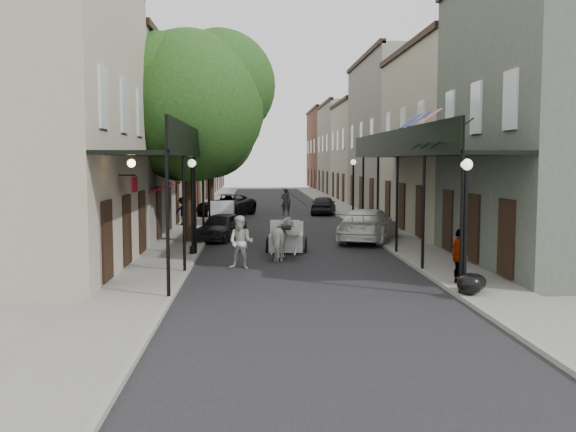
{
  "coord_description": "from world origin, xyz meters",
  "views": [
    {
      "loc": [
        -1.68,
        -19.19,
        3.79
      ],
      "look_at": [
        -0.36,
        5.86,
        1.6
      ],
      "focal_mm": 40.0,
      "sensor_mm": 36.0,
      "label": 1
    }
  ],
  "objects": [
    {
      "name": "building_row_left",
      "position": [
        -8.6,
        30.0,
        5.25
      ],
      "size": [
        5.0,
        80.0,
        10.5
      ],
      "primitive_type": "cube",
      "color": "#AAA088",
      "rests_on": "ground"
    },
    {
      "name": "sidewalk_left",
      "position": [
        -5.0,
        20.0,
        0.06
      ],
      "size": [
        2.2,
        90.0,
        0.12
      ],
      "primitive_type": "cube",
      "color": "gray",
      "rests_on": "ground"
    },
    {
      "name": "gallery_left",
      "position": [
        -4.79,
        6.98,
        4.05
      ],
      "size": [
        2.2,
        18.05,
        4.88
      ],
      "color": "black",
      "rests_on": "sidewalk_left"
    },
    {
      "name": "pedestrian_walking",
      "position": [
        -2.15,
        3.01,
        0.93
      ],
      "size": [
        1.09,
        0.96,
        1.87
      ],
      "primitive_type": "imported",
      "rotation": [
        0.0,
        0.0,
        -0.33
      ],
      "color": "beige",
      "rests_on": "ground"
    },
    {
      "name": "trash_bags",
      "position": [
        4.32,
        -2.03,
        0.4
      ],
      "size": [
        0.96,
        1.11,
        0.6
      ],
      "color": "black",
      "rests_on": "sidewalk_right"
    },
    {
      "name": "tree_far",
      "position": [
        -4.25,
        24.18,
        5.84
      ],
      "size": [
        6.45,
        6.0,
        8.61
      ],
      "color": "#382619",
      "rests_on": "sidewalk_left"
    },
    {
      "name": "gallery_right",
      "position": [
        4.79,
        6.98,
        4.05
      ],
      "size": [
        2.2,
        18.05,
        4.88
      ],
      "color": "black",
      "rests_on": "sidewalk_right"
    },
    {
      "name": "pedestrian_sidewalk_left",
      "position": [
        -5.72,
        17.21,
        0.91
      ],
      "size": [
        1.18,
        1.02,
        1.59
      ],
      "primitive_type": "imported",
      "rotation": [
        0.0,
        0.0,
        3.67
      ],
      "color": "gray",
      "rests_on": "sidewalk_left"
    },
    {
      "name": "lamppost_left",
      "position": [
        -4.1,
        6.0,
        2.05
      ],
      "size": [
        0.32,
        0.32,
        3.71
      ],
      "color": "black",
      "rests_on": "sidewalk_left"
    },
    {
      "name": "road",
      "position": [
        0.0,
        20.0,
        0.01
      ],
      "size": [
        8.0,
        90.0,
        0.01
      ],
      "primitive_type": "cube",
      "color": "black",
      "rests_on": "ground"
    },
    {
      "name": "car_left_near",
      "position": [
        -3.25,
        11.09,
        0.66
      ],
      "size": [
        2.67,
        4.15,
        1.31
      ],
      "primitive_type": "imported",
      "rotation": [
        0.0,
        0.0,
        -0.32
      ],
      "color": "black",
      "rests_on": "ground"
    },
    {
      "name": "lamppost_right_far",
      "position": [
        4.1,
        18.0,
        2.05
      ],
      "size": [
        0.32,
        0.32,
        3.71
      ],
      "color": "black",
      "rests_on": "sidewalk_right"
    },
    {
      "name": "car_left_mid",
      "position": [
        -3.6,
        18.68,
        0.68
      ],
      "size": [
        1.51,
        4.17,
        1.37
      ],
      "primitive_type": "imported",
      "rotation": [
        0.0,
        0.0,
        0.02
      ],
      "color": "#A1A2A7",
      "rests_on": "ground"
    },
    {
      "name": "pedestrian_sidewalk_right",
      "position": [
        4.41,
        -0.65,
        0.94
      ],
      "size": [
        0.5,
        1.0,
        1.65
      ],
      "primitive_type": "imported",
      "rotation": [
        0.0,
        0.0,
        1.67
      ],
      "color": "gray",
      "rests_on": "sidewalk_right"
    },
    {
      "name": "car_right_far",
      "position": [
        3.15,
        25.29,
        0.67
      ],
      "size": [
        2.26,
        4.13,
        1.33
      ],
      "primitive_type": "imported",
      "rotation": [
        0.0,
        0.0,
        2.96
      ],
      "color": "black",
      "rests_on": "ground"
    },
    {
      "name": "horse",
      "position": [
        -0.56,
        5.0,
        0.8
      ],
      "size": [
        1.04,
        1.97,
        1.6
      ],
      "primitive_type": "imported",
      "rotation": [
        0.0,
        0.0,
        3.05
      ],
      "color": "silver",
      "rests_on": "ground"
    },
    {
      "name": "carriage",
      "position": [
        -0.32,
        7.48,
        1.04
      ],
      "size": [
        1.79,
        2.48,
        2.68
      ],
      "rotation": [
        0.0,
        0.0,
        -0.09
      ],
      "color": "black",
      "rests_on": "ground"
    },
    {
      "name": "sidewalk_right",
      "position": [
        5.0,
        20.0,
        0.06
      ],
      "size": [
        2.2,
        90.0,
        0.12
      ],
      "primitive_type": "cube",
      "color": "gray",
      "rests_on": "ground"
    },
    {
      "name": "lamppost_right_near",
      "position": [
        4.1,
        -2.0,
        2.05
      ],
      "size": [
        0.32,
        0.32,
        3.71
      ],
      "color": "black",
      "rests_on": "sidewalk_right"
    },
    {
      "name": "car_left_far",
      "position": [
        -3.56,
        24.09,
        0.75
      ],
      "size": [
        4.33,
        5.95,
        1.5
      ],
      "primitive_type": "imported",
      "rotation": [
        0.0,
        0.0,
        -0.38
      ],
      "color": "black",
      "rests_on": "ground"
    },
    {
      "name": "building_row_right",
      "position": [
        8.6,
        30.0,
        5.25
      ],
      "size": [
        5.0,
        80.0,
        10.5
      ],
      "primitive_type": "cube",
      "color": "gray",
      "rests_on": "ground"
    },
    {
      "name": "ground",
      "position": [
        0.0,
        0.0,
        0.0
      ],
      "size": [
        140.0,
        140.0,
        0.0
      ],
      "primitive_type": "plane",
      "color": "gray",
      "rests_on": "ground"
    },
    {
      "name": "car_right_near",
      "position": [
        3.6,
        10.25,
        0.77
      ],
      "size": [
        3.9,
        5.73,
        1.54
      ],
      "primitive_type": "imported",
      "rotation": [
        0.0,
        0.0,
        2.78
      ],
      "color": "silver",
      "rests_on": "ground"
    },
    {
      "name": "tree_near",
      "position": [
        -4.2,
        10.18,
        6.49
      ],
      "size": [
        7.31,
        6.8,
        9.63
      ],
      "color": "#382619",
      "rests_on": "sidewalk_left"
    }
  ]
}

